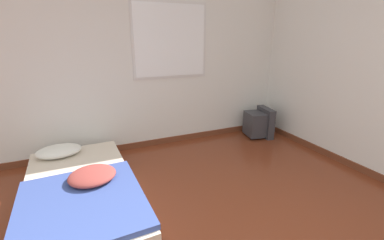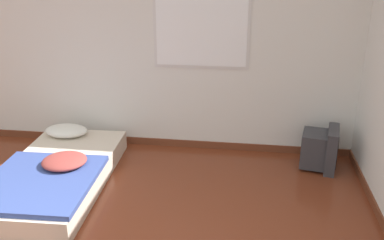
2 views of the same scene
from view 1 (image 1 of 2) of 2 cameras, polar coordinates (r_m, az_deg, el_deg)
name	(u,v)px [view 1 (image 1 of 2)]	position (r m, az deg, el deg)	size (l,w,h in m)	color
wall_back	(127,62)	(3.78, -14.25, 12.32)	(7.40, 0.08, 2.60)	silver
mattress_bed	(80,191)	(2.92, -23.59, -14.31)	(1.11, 2.06, 0.37)	beige
crt_tv	(259,123)	(4.50, 14.66, -0.67)	(0.45, 0.47, 0.49)	#333338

